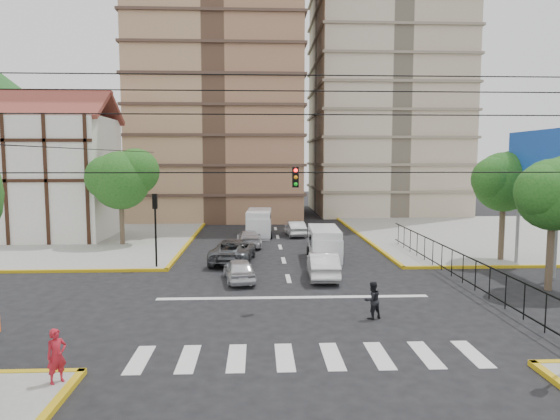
{
  "coord_description": "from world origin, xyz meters",
  "views": [
    {
      "loc": [
        -1.67,
        -22.06,
        6.6
      ],
      "look_at": [
        -0.54,
        3.35,
        4.0
      ],
      "focal_mm": 32.0,
      "sensor_mm": 36.0,
      "label": 1
    }
  ],
  "objects": [
    {
      "name": "tower_tan",
      "position": [
        -6.0,
        36.0,
        24.0
      ],
      "size": [
        18.0,
        16.0,
        48.0
      ],
      "primitive_type": "cube",
      "color": "#98684C",
      "rests_on": "ground"
    },
    {
      "name": "tree_park_c",
      "position": [
        14.09,
        9.01,
        5.34
      ],
      "size": [
        4.65,
        3.8,
        7.25
      ],
      "color": "#473828",
      "rests_on": "ground"
    },
    {
      "name": "car_grey_mid_left",
      "position": [
        -3.27,
        9.6,
        0.75
      ],
      "size": [
        3.03,
        5.64,
        1.51
      ],
      "primitive_type": "imported",
      "rotation": [
        0.0,
        0.0,
        3.04
      ],
      "color": "#515458",
      "rests_on": "ground"
    },
    {
      "name": "park_fence",
      "position": [
        9.0,
        4.5,
        0.0
      ],
      "size": [
        0.1,
        22.5,
        1.66
      ],
      "primitive_type": null,
      "color": "black",
      "rests_on": "ground"
    },
    {
      "name": "tudor_building",
      "position": [
        -19.0,
        20.0,
        5.25
      ],
      "size": [
        10.8,
        8.05,
        12.23
      ],
      "color": "silver",
      "rests_on": "ground"
    },
    {
      "name": "sidewalk_nw",
      "position": [
        -20.0,
        20.0,
        0.07
      ],
      "size": [
        26.0,
        26.0,
        0.15
      ],
      "primitive_type": "cube",
      "color": "gray",
      "rests_on": "ground"
    },
    {
      "name": "van_right_lane",
      "position": [
        2.68,
        9.82,
        1.03
      ],
      "size": [
        2.04,
        4.76,
        2.11
      ],
      "rotation": [
        0.0,
        0.0,
        -0.04
      ],
      "color": "silver",
      "rests_on": "ground"
    },
    {
      "name": "stop_line",
      "position": [
        0.0,
        1.2,
        0.01
      ],
      "size": [
        13.0,
        0.4,
        0.01
      ],
      "primitive_type": "cube",
      "color": "silver",
      "rests_on": "ground"
    },
    {
      "name": "crosswalk_stripes",
      "position": [
        0.0,
        -6.0,
        0.01
      ],
      "size": [
        12.0,
        2.4,
        0.01
      ],
      "primitive_type": "cube",
      "color": "silver",
      "rests_on": "ground"
    },
    {
      "name": "ground",
      "position": [
        0.0,
        0.0,
        0.0
      ],
      "size": [
        160.0,
        160.0,
        0.0
      ],
      "primitive_type": "plane",
      "color": "black",
      "rests_on": "ground"
    },
    {
      "name": "tree_park_a",
      "position": [
        13.08,
        2.01,
        5.01
      ],
      "size": [
        4.41,
        3.6,
        6.83
      ],
      "color": "#473828",
      "rests_on": "ground"
    },
    {
      "name": "car_silver_front_left",
      "position": [
        -2.69,
        4.52,
        0.64
      ],
      "size": [
        2.06,
        3.92,
        1.27
      ],
      "primitive_type": "imported",
      "rotation": [
        0.0,
        0.0,
        3.29
      ],
      "color": "silver",
      "rests_on": "ground"
    },
    {
      "name": "car_silver_rear_left",
      "position": [
        -2.35,
        15.22,
        0.63
      ],
      "size": [
        2.03,
        4.44,
        1.26
      ],
      "primitive_type": "imported",
      "rotation": [
        0.0,
        0.0,
        3.2
      ],
      "color": "silver",
      "rests_on": "ground"
    },
    {
      "name": "traffic_light_hanging",
      "position": [
        0.0,
        -2.04,
        5.9
      ],
      "size": [
        18.0,
        9.12,
        0.92
      ],
      "color": "black",
      "rests_on": "ground"
    },
    {
      "name": "car_white_rear_right",
      "position": [
        1.53,
        20.47,
        0.65
      ],
      "size": [
        1.76,
        4.07,
        1.3
      ],
      "primitive_type": "imported",
      "rotation": [
        0.0,
        0.0,
        3.24
      ],
      "color": "silver",
      "rests_on": "ground"
    },
    {
      "name": "tower_beige",
      "position": [
        14.0,
        40.0,
        24.0
      ],
      "size": [
        17.0,
        16.0,
        48.0
      ],
      "primitive_type": "cube",
      "color": "#B9A78C",
      "rests_on": "ground"
    },
    {
      "name": "billboard",
      "position": [
        14.45,
        6.0,
        6.0
      ],
      "size": [
        0.36,
        6.2,
        8.1
      ],
      "color": "slate",
      "rests_on": "ground"
    },
    {
      "name": "pedestrian_sw_corner",
      "position": [
        -7.5,
        -7.91,
        0.95
      ],
      "size": [
        0.68,
        0.68,
        1.6
      ],
      "primitive_type": "imported",
      "rotation": [
        0.0,
        0.0,
        0.8
      ],
      "color": "#B21B29",
      "rests_on": "sidewalk_sw"
    },
    {
      "name": "pedestrian_crosswalk",
      "position": [
        3.05,
        -2.1,
        0.78
      ],
      "size": [
        0.93,
        0.84,
        1.56
      ],
      "primitive_type": "imported",
      "rotation": [
        0.0,
        0.0,
        3.55
      ],
      "color": "black",
      "rests_on": "ground"
    },
    {
      "name": "car_white_front_right",
      "position": [
        1.92,
        5.04,
        0.74
      ],
      "size": [
        1.75,
        4.55,
        1.48
      ],
      "primitive_type": "imported",
      "rotation": [
        0.0,
        0.0,
        3.1
      ],
      "color": "white",
      "rests_on": "ground"
    },
    {
      "name": "traffic_light_nw",
      "position": [
        -7.8,
        7.8,
        3.11
      ],
      "size": [
        0.28,
        0.22,
        4.4
      ],
      "color": "black",
      "rests_on": "ground"
    },
    {
      "name": "van_left_lane",
      "position": [
        -1.56,
        20.06,
        1.1
      ],
      "size": [
        2.21,
        5.1,
        2.26
      ],
      "rotation": [
        0.0,
        0.0,
        -0.05
      ],
      "color": "silver",
      "rests_on": "ground"
    },
    {
      "name": "tree_tudor",
      "position": [
        -11.9,
        16.01,
        5.22
      ],
      "size": [
        5.39,
        4.4,
        7.43
      ],
      "color": "#473828",
      "rests_on": "ground"
    },
    {
      "name": "car_darkgrey_mid_right",
      "position": [
        3.23,
        15.29,
        0.61
      ],
      "size": [
        1.81,
        3.74,
        1.23
      ],
      "primitive_type": "imported",
      "rotation": [
        0.0,
        0.0,
        3.24
      ],
      "color": "#252527",
      "rests_on": "ground"
    },
    {
      "name": "sidewalk_ne",
      "position": [
        20.0,
        20.0,
        0.07
      ],
      "size": [
        26.0,
        26.0,
        0.15
      ],
      "primitive_type": "cube",
      "color": "gray",
      "rests_on": "ground"
    }
  ]
}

